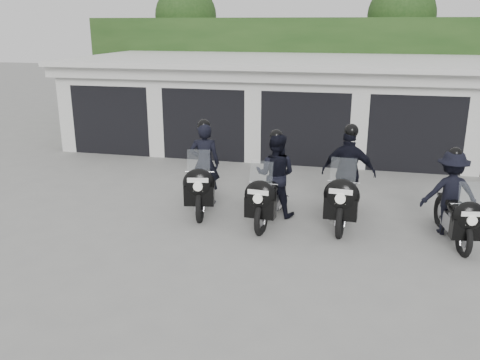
% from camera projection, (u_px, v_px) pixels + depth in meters
% --- Properties ---
extents(ground, '(80.00, 80.00, 0.00)m').
position_uv_depth(ground, '(273.00, 237.00, 10.13)').
color(ground, gray).
rests_on(ground, ground).
extents(garage_block, '(16.40, 6.80, 2.96)m').
position_uv_depth(garage_block, '(313.00, 105.00, 17.20)').
color(garage_block, silver).
rests_on(garage_block, ground).
extents(background_vegetation, '(20.00, 3.90, 5.80)m').
position_uv_depth(background_vegetation, '(334.00, 56.00, 21.25)').
color(background_vegetation, '#1D3B15').
rests_on(background_vegetation, ground).
extents(police_bike_a, '(0.99, 2.35, 2.07)m').
position_uv_depth(police_bike_a, '(203.00, 173.00, 11.53)').
color(police_bike_a, black).
rests_on(police_bike_a, ground).
extents(police_bike_b, '(0.96, 2.29, 1.99)m').
position_uv_depth(police_bike_b, '(273.00, 181.00, 10.89)').
color(police_bike_b, black).
rests_on(police_bike_b, ground).
extents(police_bike_c, '(1.20, 2.44, 2.13)m').
position_uv_depth(police_bike_c, '(347.00, 179.00, 10.81)').
color(police_bike_c, black).
rests_on(police_bike_c, ground).
extents(police_bike_d, '(1.18, 2.11, 1.85)m').
position_uv_depth(police_bike_d, '(452.00, 199.00, 9.95)').
color(police_bike_d, black).
rests_on(police_bike_d, ground).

